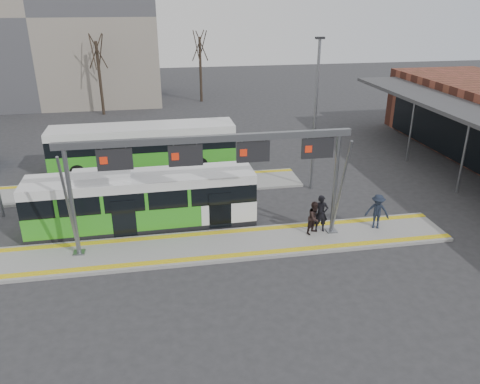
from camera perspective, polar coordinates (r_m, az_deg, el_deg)
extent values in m
plane|color=#2D2D30|center=(22.18, -2.18, -6.66)|extent=(120.00, 120.00, 0.00)
cube|color=gray|center=(22.15, -2.18, -6.49)|extent=(22.00, 3.00, 0.15)
cube|color=gray|center=(29.26, -12.22, 0.54)|extent=(20.00, 3.00, 0.15)
cube|color=yellow|center=(23.11, -2.59, -4.93)|extent=(22.00, 0.35, 0.02)
cube|color=yellow|center=(21.12, -1.74, -7.79)|extent=(22.00, 0.35, 0.02)
cube|color=yellow|center=(30.30, -12.20, 1.50)|extent=(20.00, 0.35, 0.02)
cylinder|color=slate|center=(21.47, -19.85, -1.18)|extent=(0.20, 0.20, 5.05)
cube|color=slate|center=(22.55, -19.01, -6.98)|extent=(0.50, 0.50, 0.06)
cylinder|color=slate|center=(20.84, -20.12, -1.95)|extent=(0.12, 1.46, 4.90)
cylinder|color=slate|center=(22.61, 11.54, 0.98)|extent=(0.20, 0.20, 5.05)
cube|color=slate|center=(23.64, 11.07, -4.64)|extent=(0.50, 0.50, 0.06)
cylinder|color=slate|center=(22.01, 12.18, 0.31)|extent=(0.12, 1.46, 4.90)
cube|color=slate|center=(20.37, -3.92, 6.48)|extent=(13.00, 0.25, 0.30)
cube|color=black|center=(20.56, -15.03, 3.85)|extent=(1.50, 0.12, 0.95)
cube|color=red|center=(20.54, -16.29, 3.69)|extent=(0.32, 0.02, 0.32)
cube|color=black|center=(20.50, -6.65, 4.44)|extent=(1.50, 0.12, 0.95)
cube|color=red|center=(20.41, -7.90, 4.29)|extent=(0.32, 0.02, 0.32)
cube|color=black|center=(20.88, 1.61, 4.93)|extent=(1.50, 0.12, 0.95)
cube|color=red|center=(20.73, 0.43, 4.80)|extent=(0.32, 0.02, 0.32)
cube|color=black|center=(21.67, 9.44, 5.30)|extent=(1.50, 0.12, 0.95)
cube|color=red|center=(21.46, 8.36, 5.19)|extent=(0.32, 0.02, 0.32)
cylinder|color=slate|center=(30.25, 25.55, 3.71)|extent=(0.14, 0.14, 4.30)
cylinder|color=slate|center=(35.05, 20.09, 6.96)|extent=(0.14, 0.14, 4.30)
cube|color=gray|center=(56.33, -23.25, 19.18)|extent=(24.00, 12.00, 18.00)
cube|color=black|center=(24.45, -11.51, -3.75)|extent=(11.22, 2.61, 0.33)
cube|color=green|center=(24.16, -11.63, -2.27)|extent=(11.22, 2.61, 1.07)
cube|color=black|center=(23.76, -11.82, -0.08)|extent=(11.22, 2.54, 0.93)
cube|color=white|center=(23.50, -11.96, 1.49)|extent=(11.22, 2.61, 0.47)
cube|color=orange|center=(24.06, 1.42, 2.27)|extent=(0.09, 1.66, 0.26)
cube|color=white|center=(23.48, -16.57, 1.98)|extent=(2.83, 1.72, 0.28)
cylinder|color=black|center=(23.80, -20.99, -4.86)|extent=(0.94, 0.30, 0.93)
cylinder|color=black|center=(25.64, -20.34, -2.74)|extent=(0.94, 0.30, 0.93)
cylinder|color=black|center=(23.56, -3.36, -3.54)|extent=(0.94, 0.30, 0.93)
cylinder|color=black|center=(25.41, -4.04, -1.50)|extent=(0.94, 0.30, 0.93)
cube|color=black|center=(32.51, -11.47, 3.08)|extent=(12.13, 2.75, 0.35)
cube|color=green|center=(32.26, -11.57, 4.34)|extent=(12.13, 2.75, 1.16)
cube|color=black|center=(31.95, -11.72, 6.18)|extent=(12.13, 2.68, 1.01)
cube|color=white|center=(31.74, -11.83, 7.49)|extent=(12.13, 2.75, 0.50)
cylinder|color=black|center=(31.69, -19.16, 2.35)|extent=(1.01, 0.32, 1.01)
cylinder|color=black|center=(33.81, -18.71, 3.67)|extent=(1.01, 0.32, 1.01)
cylinder|color=black|center=(31.47, -4.88, 3.43)|extent=(1.01, 0.32, 1.01)
cylinder|color=black|center=(33.61, -5.33, 4.69)|extent=(1.01, 0.32, 1.01)
imported|color=black|center=(23.21, 9.85, -2.60)|extent=(0.74, 0.55, 1.86)
imported|color=black|center=(22.98, 9.08, -3.10)|extent=(1.02, 0.97, 1.66)
imported|color=#1B2231|center=(24.16, 16.39, -2.28)|extent=(1.33, 1.12, 1.79)
cylinder|color=#382B21|center=(48.37, -16.71, 13.08)|extent=(0.28, 0.28, 6.98)
cylinder|color=#382B21|center=(52.74, -4.83, 14.61)|extent=(0.28, 0.28, 6.88)
cylinder|color=slate|center=(27.66, 9.13, 8.92)|extent=(0.16, 0.16, 8.80)
cube|color=black|center=(26.97, 9.74, 18.03)|extent=(0.50, 0.25, 0.12)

